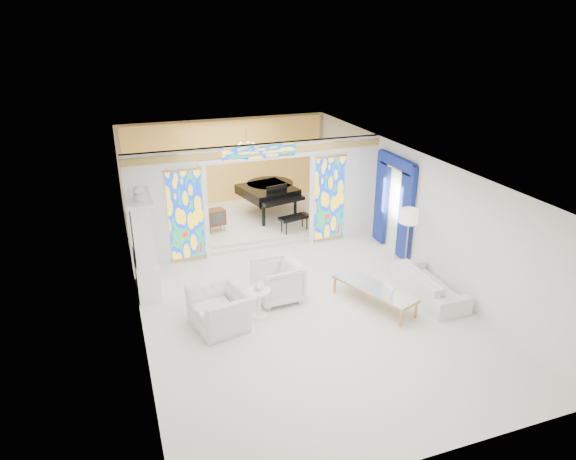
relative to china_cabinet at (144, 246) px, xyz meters
name	(u,v)px	position (x,y,z in m)	size (l,w,h in m)	color
floor	(284,280)	(3.22, -0.60, -1.17)	(12.00, 12.00, 0.00)	silver
ceiling	(283,163)	(3.22, -0.60, 1.83)	(7.00, 12.00, 0.02)	white
wall_back	(226,163)	(3.22, 5.40, 0.33)	(7.00, 0.02, 3.00)	silver
wall_front	(427,378)	(3.22, -6.60, 0.33)	(7.00, 0.02, 3.00)	silver
wall_left	(131,244)	(-0.28, -0.60, 0.33)	(0.02, 12.00, 3.00)	silver
wall_right	(411,207)	(6.72, -0.60, 0.33)	(0.02, 12.00, 3.00)	silver
partition_wall	(259,193)	(3.22, 1.40, 0.48)	(7.00, 0.22, 3.00)	silver
stained_glass_left	(186,216)	(1.19, 1.29, 0.13)	(0.90, 0.04, 2.40)	gold
stained_glass_right	(329,199)	(5.25, 1.29, 0.13)	(0.90, 0.04, 2.40)	gold
stained_glass_transom	(260,152)	(3.22, 1.29, 1.65)	(2.00, 0.04, 0.34)	gold
alcove_platform	(242,220)	(3.22, 3.50, -1.08)	(6.80, 3.80, 0.18)	silver
gold_curtain_back	(227,164)	(3.22, 5.28, 0.33)	(6.70, 0.10, 2.90)	#FABE57
chandelier	(246,144)	(3.42, 3.40, 1.38)	(0.48, 0.48, 0.30)	#C08B43
blue_drapes	(394,197)	(6.62, 0.10, 0.41)	(0.14, 1.85, 2.65)	navy
china_cabinet	(144,246)	(0.00, 0.00, 0.00)	(0.56, 1.46, 2.72)	white
armchair_left	(221,308)	(1.31, -2.07, -0.76)	(1.25, 1.09, 0.81)	silver
armchair_right	(277,281)	(2.77, -1.43, -0.71)	(0.99, 1.02, 0.93)	white
sofa	(430,284)	(6.17, -2.47, -0.85)	(2.16, 0.85, 0.63)	silver
side_table	(259,299)	(2.16, -2.01, -0.74)	(0.65, 0.65, 0.66)	white
vase	(258,286)	(2.16, -2.01, -0.41)	(0.18, 0.18, 0.19)	white
coffee_table	(374,288)	(4.74, -2.41, -0.75)	(1.35, 2.16, 0.46)	silver
floor_lamp	(409,220)	(6.17, -1.38, 0.35)	(0.54, 0.54, 1.78)	#C08B43
grand_piano	(270,190)	(4.20, 3.59, -0.21)	(2.04, 3.14, 1.15)	black
tv_console	(215,217)	(2.22, 2.71, -0.56)	(0.63, 0.49, 0.66)	brown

